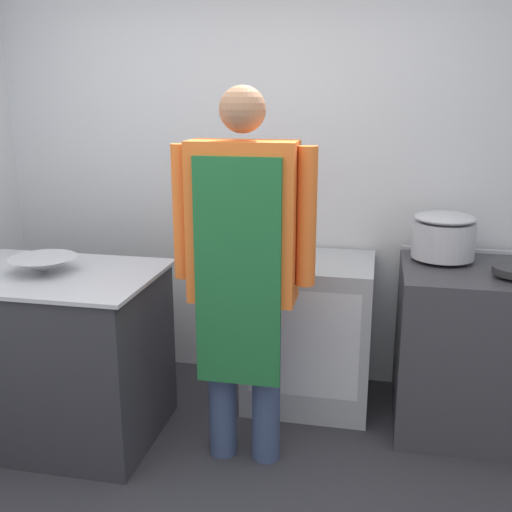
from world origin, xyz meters
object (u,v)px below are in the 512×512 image
Objects in this scene: mixing_bowl at (43,265)px; stove at (471,348)px; fridge_unit at (309,332)px; person_cook at (243,257)px; stock_pot at (444,235)px.

stove is at bearing 13.95° from mixing_bowl.
mixing_bowl reaches higher than fridge_unit.
mixing_bowl is (-1.29, -0.64, 0.51)m from fridge_unit.
person_cook reaches higher than mixing_bowl.
stove is 0.90m from fridge_unit.
stove is 2.31m from mixing_bowl.
stock_pot is at bearing 143.43° from stove.
fridge_unit is 1.53m from mixing_bowl.
stove is 0.64m from stock_pot.
mixing_bowl is at bearing 179.18° from person_cook.
mixing_bowl is at bearing -161.48° from stock_pot.
stock_pot is at bearing 18.52° from mixing_bowl.
stock_pot is (-0.18, 0.13, 0.60)m from stove.
fridge_unit is at bearing 174.02° from stove.
fridge_unit is (-0.90, 0.09, -0.02)m from stove.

